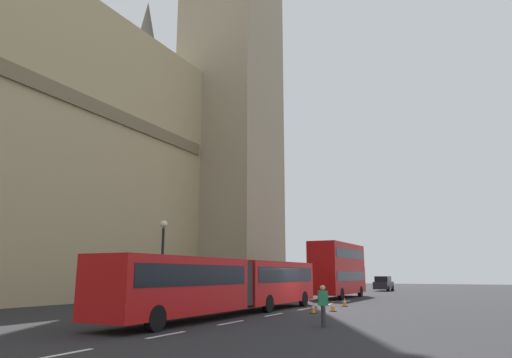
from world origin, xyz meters
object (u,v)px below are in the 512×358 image
object	(u,v)px
articulated_bus	(231,281)
street_lamp	(162,258)
sedan_lead	(384,284)
pedestrian_near_cones	(323,304)
traffic_cone_middle	(333,306)
double_decker_bus	(338,268)
traffic_cone_east	(345,302)
traffic_cone_west	(313,308)

from	to	relation	value
articulated_bus	street_lamp	distance (m)	4.70
sedan_lead	pedestrian_near_cones	xyz separation A→B (m)	(-42.25, -6.20, -0.00)
articulated_bus	traffic_cone_middle	world-z (taller)	articulated_bus
articulated_bus	double_decker_bus	bearing A→B (deg)	0.00
sedan_lead	traffic_cone_east	world-z (taller)	sedan_lead
traffic_cone_east	pedestrian_near_cones	xyz separation A→B (m)	(-12.17, -2.63, 0.63)
traffic_cone_east	traffic_cone_west	bearing A→B (deg)	179.51
double_decker_bus	pedestrian_near_cones	size ratio (longest dim) A/B	5.91
sedan_lead	traffic_cone_west	bearing A→B (deg)	-174.45
sedan_lead	street_lamp	world-z (taller)	street_lamp
sedan_lead	traffic_cone_east	xyz separation A→B (m)	(-30.08, -3.56, -0.63)
street_lamp	double_decker_bus	bearing A→B (deg)	-12.67
traffic_cone_west	traffic_cone_east	world-z (taller)	same
traffic_cone_west	pedestrian_near_cones	bearing A→B (deg)	-156.33
sedan_lead	traffic_cone_east	size ratio (longest dim) A/B	7.59
double_decker_bus	sedan_lead	world-z (taller)	double_decker_bus
articulated_bus	sedan_lead	xyz separation A→B (m)	(39.12, -0.05, -0.83)
traffic_cone_west	traffic_cone_middle	size ratio (longest dim) A/B	1.00
double_decker_bus	street_lamp	size ratio (longest dim) A/B	1.90
articulated_bus	double_decker_bus	distance (m)	19.75
sedan_lead	traffic_cone_middle	size ratio (longest dim) A/B	7.59
articulated_bus	sedan_lead	size ratio (longest dim) A/B	4.28
pedestrian_near_cones	sedan_lead	bearing A→B (deg)	8.34
traffic_cone_middle	street_lamp	distance (m)	10.40
double_decker_bus	traffic_cone_west	distance (m)	17.28
sedan_lead	traffic_cone_middle	distance (m)	34.64
traffic_cone_east	street_lamp	bearing A→B (deg)	139.03
traffic_cone_middle	traffic_cone_east	world-z (taller)	same
double_decker_bus	pedestrian_near_cones	xyz separation A→B (m)	(-22.86, -6.25, -1.80)
articulated_bus	street_lamp	xyz separation A→B (m)	(-0.31, 4.51, 1.31)
pedestrian_near_cones	traffic_cone_middle	bearing A→B (deg)	14.87
double_decker_bus	pedestrian_near_cones	distance (m)	23.77
street_lamp	traffic_cone_middle	bearing A→B (deg)	-59.81
articulated_bus	street_lamp	world-z (taller)	street_lamp
articulated_bus	sedan_lead	distance (m)	39.13
double_decker_bus	pedestrian_near_cones	world-z (taller)	double_decker_bus
sedan_lead	street_lamp	bearing A→B (deg)	173.41
traffic_cone_west	street_lamp	xyz separation A→B (m)	(-3.31, 8.07, 2.77)
traffic_cone_middle	traffic_cone_east	xyz separation A→B (m)	(4.31, 0.54, 0.00)
double_decker_bus	traffic_cone_west	size ratio (longest dim) A/B	17.23
traffic_cone_west	traffic_cone_east	xyz separation A→B (m)	(6.05, -0.05, 0.00)
double_decker_bus	pedestrian_near_cones	bearing A→B (deg)	-164.71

